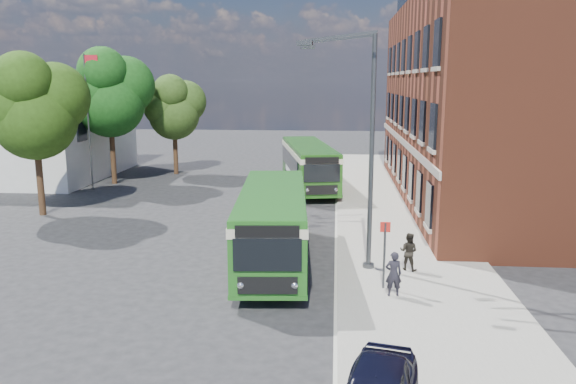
{
  "coord_description": "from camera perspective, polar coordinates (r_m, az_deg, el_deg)",
  "views": [
    {
      "loc": [
        3.87,
        -23.01,
        7.28
      ],
      "look_at": [
        1.68,
        2.4,
        2.2
      ],
      "focal_mm": 35.0,
      "sensor_mm": 36.0,
      "label": 1
    }
  ],
  "objects": [
    {
      "name": "brick_office",
      "position": [
        36.45,
        21.38,
        10.02
      ],
      "size": [
        12.1,
        26.0,
        14.2
      ],
      "color": "brown",
      "rests_on": "ground"
    },
    {
      "name": "bus_rear",
      "position": [
        38.41,
        2.1,
        3.1
      ],
      "size": [
        4.63,
        11.56,
        3.02
      ],
      "color": "#1F5315",
      "rests_on": "ground"
    },
    {
      "name": "pavement",
      "position": [
        31.99,
        10.41,
        -1.94
      ],
      "size": [
        6.0,
        48.0,
        0.15
      ],
      "primitive_type": "cube",
      "color": "gray",
      "rests_on": "ground"
    },
    {
      "name": "bus_stop_sign",
      "position": [
        19.76,
        9.78,
        -5.89
      ],
      "size": [
        0.35,
        0.08,
        2.52
      ],
      "color": "#3A3D40",
      "rests_on": "ground"
    },
    {
      "name": "pedestrian_a",
      "position": [
        19.31,
        10.67,
        -8.17
      ],
      "size": [
        0.6,
        0.43,
        1.54
      ],
      "primitive_type": "imported",
      "rotation": [
        0.0,
        0.0,
        3.25
      ],
      "color": "black",
      "rests_on": "pavement"
    },
    {
      "name": "street_lamp",
      "position": [
        21.18,
        7.52,
        4.42
      ],
      "size": [
        2.96,
        2.38,
        9.0
      ],
      "color": "#3A3D40",
      "rests_on": "ground"
    },
    {
      "name": "ground",
      "position": [
        24.45,
        -4.44,
        -6.1
      ],
      "size": [
        120.0,
        120.0,
        0.0
      ],
      "primitive_type": "plane",
      "color": "#242427",
      "rests_on": "ground"
    },
    {
      "name": "tree_left",
      "position": [
        32.96,
        -24.38,
        7.98
      ],
      "size": [
        5.2,
        4.94,
        8.78
      ],
      "color": "#392514",
      "rests_on": "ground"
    },
    {
      "name": "tree_mid",
      "position": [
        41.47,
        -17.65,
        9.64
      ],
      "size": [
        5.65,
        5.38,
        9.55
      ],
      "color": "#392514",
      "rests_on": "ground"
    },
    {
      "name": "white_building",
      "position": [
        46.62,
        -23.21,
        5.91
      ],
      "size": [
        9.4,
        13.4,
        7.3
      ],
      "color": "silver",
      "rests_on": "ground"
    },
    {
      "name": "pedestrian_b",
      "position": [
        21.98,
        12.15,
        -5.93
      ],
      "size": [
        0.87,
        0.8,
        1.46
      ],
      "primitive_type": "imported",
      "rotation": [
        0.0,
        0.0,
        2.72
      ],
      "color": "black",
      "rests_on": "pavement"
    },
    {
      "name": "flagpole",
      "position": [
        39.61,
        -19.59,
        7.23
      ],
      "size": [
        0.95,
        0.1,
        9.0
      ],
      "color": "#3A3D40",
      "rests_on": "ground"
    },
    {
      "name": "tree_right",
      "position": [
        44.82,
        -11.48,
        8.47
      ],
      "size": [
        4.6,
        4.37,
        7.76
      ],
      "color": "#392514",
      "rests_on": "ground"
    },
    {
      "name": "bus_front",
      "position": [
        22.4,
        -1.56,
        -2.82
      ],
      "size": [
        3.34,
        10.28,
        3.02
      ],
      "color": "#22611C",
      "rests_on": "ground"
    },
    {
      "name": "kerb_line",
      "position": [
        31.86,
        4.93,
        -1.98
      ],
      "size": [
        0.12,
        48.0,
        0.01
      ],
      "primitive_type": "cube",
      "color": "beige",
      "rests_on": "ground"
    }
  ]
}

